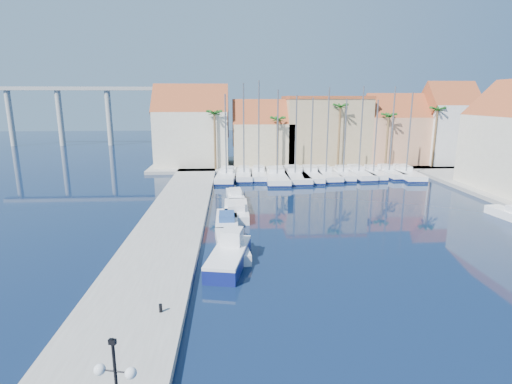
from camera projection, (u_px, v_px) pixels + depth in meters
ground at (290, 295)px, 24.07m from camera, size 260.00×260.00×0.00m
quay_west at (171, 225)px, 36.60m from camera, size 6.00×77.00×0.50m
shore_north at (307, 164)px, 71.26m from camera, size 54.00×16.00×0.50m
lamp_post at (116, 379)px, 12.19m from camera, size 1.36×0.59×4.07m
bollard at (161, 308)px, 21.13m from camera, size 0.18×0.18×0.45m
fishing_boat at (229, 255)px, 28.28m from camera, size 3.39×6.78×2.27m
motorboat_west_0 at (232, 244)px, 30.99m from camera, size 2.84×6.97×1.40m
motorboat_west_1 at (227, 221)px, 36.98m from camera, size 2.02×6.18×1.40m
motorboat_west_2 at (236, 210)px, 40.52m from camera, size 2.40×7.42×1.40m
motorboat_west_3 at (235, 196)px, 46.62m from camera, size 2.20×5.70×1.40m
sailboat_0 at (227, 175)px, 58.54m from camera, size 3.45×10.32×12.20m
sailboat_1 at (244, 174)px, 59.35m from camera, size 2.52×8.84×13.72m
sailboat_2 at (259, 174)px, 59.68m from camera, size 2.96×9.03×14.09m
sailboat_3 at (277, 176)px, 58.42m from camera, size 3.68×12.10×12.79m
sailboat_4 at (294, 175)px, 59.23m from camera, size 3.30×12.04×12.06m
sailboat_5 at (310, 174)px, 59.57m from camera, size 3.87×11.38×11.71m
sailboat_6 at (325, 174)px, 59.78m from camera, size 3.14×10.08×13.15m
sailboat_7 at (342, 174)px, 59.83m from camera, size 2.85×8.77×11.50m
sailboat_8 at (357, 173)px, 60.51m from camera, size 3.08×9.70×13.35m
sailboat_9 at (372, 173)px, 60.27m from camera, size 2.51×8.25×11.41m
sailboat_10 at (387, 172)px, 60.97m from camera, size 2.90×8.46×13.32m
sailboat_11 at (404, 173)px, 60.50m from camera, size 3.53×10.83×12.46m
building_0 at (192, 129)px, 67.67m from camera, size 12.30×9.00×13.50m
building_1 at (263, 136)px, 68.66m from camera, size 10.30×8.00×11.00m
building_2 at (325, 130)px, 70.07m from camera, size 14.20×10.20×11.50m
building_3 at (393, 132)px, 69.91m from camera, size 10.30×8.00×12.00m
building_4 at (447, 126)px, 69.22m from camera, size 8.30×8.00×14.00m
palm_0 at (214, 115)px, 62.46m from camera, size 2.60×2.60×10.15m
palm_1 at (278, 121)px, 63.28m from camera, size 2.60×2.60×9.15m
palm_2 at (340, 109)px, 63.45m from camera, size 2.60×2.60×11.15m
palm_3 at (389, 117)px, 64.24m from camera, size 2.60×2.60×9.65m
palm_4 at (437, 111)px, 64.51m from camera, size 2.60×2.60×10.65m
viaduct at (87, 104)px, 99.09m from camera, size 48.00×2.20×14.45m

